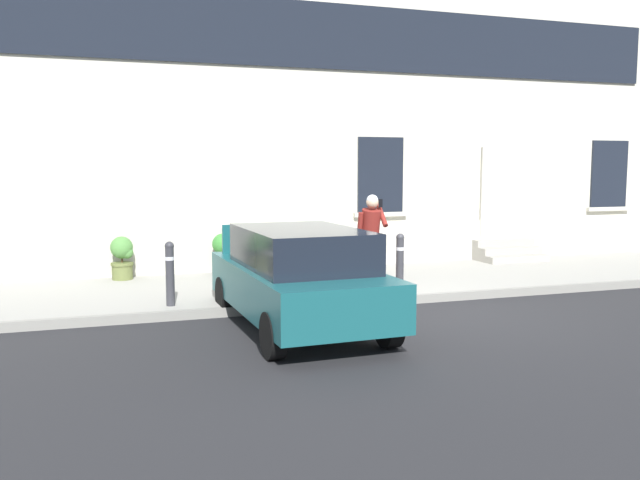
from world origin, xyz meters
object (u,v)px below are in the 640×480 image
person_on_phone (370,236)px  planter_charcoal (223,253)px  bollard_near_person (400,260)px  bollard_far_left (170,271)px  hatchback_car_teal (298,276)px  planter_olive (122,257)px

person_on_phone → planter_charcoal: bearing=139.0°
bollard_near_person → bollard_far_left: (-4.06, 0.00, 0.00)m
person_on_phone → planter_charcoal: (-2.19, 2.62, -0.54)m
hatchback_car_teal → planter_charcoal: bearing=94.1°
person_on_phone → hatchback_car_teal: bearing=-127.4°
bollard_near_person → bollard_far_left: bearing=180.0°
hatchback_car_teal → bollard_near_person: hatchback_car_teal is taller
bollard_near_person → bollard_far_left: same height
planter_olive → planter_charcoal: (2.01, -0.04, 0.00)m
planter_olive → bollard_far_left: bearing=-77.5°
person_on_phone → planter_olive: person_on_phone is taller
bollard_far_left → person_on_phone: person_on_phone is taller
bollard_far_left → planter_olive: bearing=102.5°
person_on_phone → planter_charcoal: person_on_phone is taller
bollard_near_person → person_on_phone: (-0.50, 0.21, 0.43)m
hatchback_car_teal → planter_olive: hatchback_car_teal is taller
bollard_near_person → planter_charcoal: 3.90m
person_on_phone → planter_olive: (-4.20, 2.66, -0.54)m
bollard_near_person → bollard_far_left: 4.06m
bollard_far_left → person_on_phone: (3.56, 0.21, 0.43)m
planter_olive → planter_charcoal: 2.01m
bollard_far_left → person_on_phone: 3.59m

